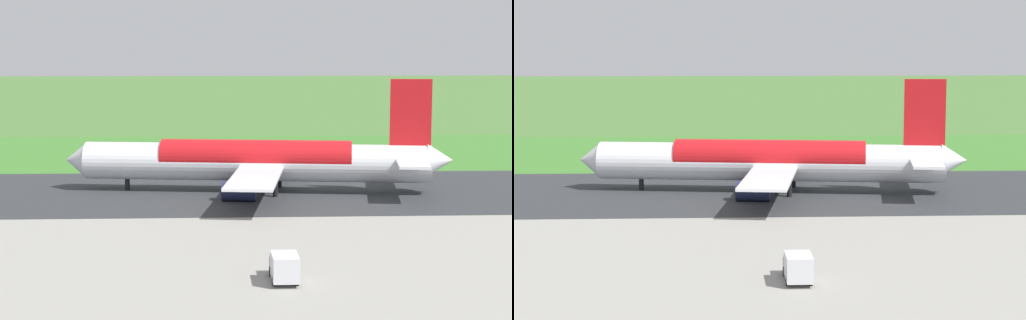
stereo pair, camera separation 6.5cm
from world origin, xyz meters
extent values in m
plane|color=#477233|center=(0.00, 0.00, 0.00)|extent=(800.00, 800.00, 0.00)
cube|color=#2D3033|center=(0.00, 0.00, 0.03)|extent=(600.00, 37.58, 0.06)
cube|color=#3C782B|center=(0.00, -34.02, 0.02)|extent=(600.00, 80.00, 0.04)
cylinder|color=white|center=(-5.25, 0.00, 4.20)|extent=(48.25, 11.88, 5.20)
cone|color=white|center=(20.00, -3.58, 4.20)|extent=(3.66, 5.31, 4.94)
cone|color=white|center=(-30.20, 3.54, 4.80)|extent=(4.09, 4.87, 4.42)
cube|color=red|center=(-26.16, 2.96, 11.30)|extent=(5.61, 1.28, 9.00)
cube|color=white|center=(-25.39, 8.41, 5.00)|extent=(5.22, 9.47, 0.36)
cube|color=white|center=(-26.93, -2.48, 5.00)|extent=(5.22, 9.47, 0.36)
cube|color=white|center=(-4.69, 11.03, 3.80)|extent=(9.03, 22.62, 0.35)
cube|color=white|center=(-7.78, -10.75, 3.80)|extent=(9.03, 22.62, 0.35)
cylinder|color=#23284C|center=(-2.71, 7.22, 1.32)|extent=(4.85, 3.40, 2.80)
cylinder|color=#23284C|center=(-4.81, -7.64, 1.32)|extent=(4.85, 3.40, 2.80)
cylinder|color=black|center=(12.81, -2.56, 1.71)|extent=(0.70, 0.70, 3.42)
cylinder|color=black|center=(-7.65, 4.38, 1.71)|extent=(0.70, 0.70, 3.42)
cylinder|color=black|center=(-8.78, -3.54, 1.71)|extent=(0.70, 0.70, 3.42)
cylinder|color=red|center=(-5.25, 0.00, 4.72)|extent=(26.87, 8.88, 5.23)
cube|color=gray|center=(-5.35, 46.38, 1.10)|extent=(2.23, 2.23, 1.30)
cube|color=silver|center=(-5.39, 49.18, 1.55)|extent=(2.35, 3.83, 2.20)
cylinder|color=black|center=(-4.35, 46.39, 0.45)|extent=(0.31, 0.90, 0.90)
cylinder|color=black|center=(-6.35, 46.37, 0.45)|extent=(0.31, 0.90, 0.90)
cylinder|color=black|center=(-4.39, 49.79, 0.45)|extent=(0.31, 0.90, 0.90)
cylinder|color=black|center=(-6.39, 49.77, 0.45)|extent=(0.31, 0.90, 0.90)
cylinder|color=slate|center=(-6.57, -33.84, 0.87)|extent=(0.10, 0.10, 1.74)
cube|color=red|center=(-6.57, -33.86, 2.04)|extent=(0.60, 0.04, 0.60)
cone|color=orange|center=(0.12, -33.69, 0.28)|extent=(0.40, 0.40, 0.55)
camera|label=1|loc=(0.96, 128.23, 21.32)|focal=65.55mm
camera|label=2|loc=(0.90, 128.23, 21.32)|focal=65.55mm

